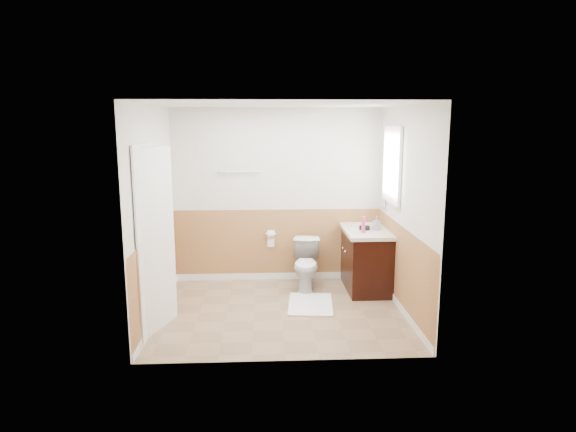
{
  "coord_description": "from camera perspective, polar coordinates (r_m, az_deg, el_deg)",
  "views": [
    {
      "loc": [
        -0.21,
        -5.87,
        2.32
      ],
      "look_at": [
        0.1,
        0.25,
        1.15
      ],
      "focal_mm": 31.36,
      "sensor_mm": 36.0,
      "label": 1
    }
  ],
  "objects": [
    {
      "name": "vanity_knob_right",
      "position": [
        7.14,
        6.26,
        -3.61
      ],
      "size": [
        0.03,
        0.03,
        0.03
      ],
      "primitive_type": "sphere",
      "color": "silver",
      "rests_on": "vanity_cabinet"
    },
    {
      "name": "floor",
      "position": [
        6.31,
        -0.81,
        -10.75
      ],
      "size": [
        3.0,
        3.0,
        0.0
      ],
      "primitive_type": "plane",
      "color": "#8C7051",
      "rests_on": "ground"
    },
    {
      "name": "towel_bar",
      "position": [
        7.16,
        -5.62,
        4.99
      ],
      "size": [
        0.62,
        0.02,
        0.02
      ],
      "primitive_type": "cylinder",
      "rotation": [
        0.0,
        1.57,
        0.0
      ],
      "color": "silver",
      "rests_on": "wall_back"
    },
    {
      "name": "soap_dispenser",
      "position": [
        6.94,
        10.01,
        -0.81
      ],
      "size": [
        0.1,
        0.1,
        0.18
      ],
      "primitive_type": "imported",
      "rotation": [
        0.0,
        0.0,
        0.28
      ],
      "color": "#9BA3AF",
      "rests_on": "countertop"
    },
    {
      "name": "sink_basin",
      "position": [
        7.17,
        8.62,
        -1.07
      ],
      "size": [
        0.36,
        0.36,
        0.02
      ],
      "primitive_type": "cylinder",
      "color": "silver",
      "rests_on": "countertop"
    },
    {
      "name": "countertop",
      "position": [
        7.03,
        8.77,
        -1.6
      ],
      "size": [
        0.6,
        1.15,
        0.05
      ],
      "primitive_type": "cube",
      "color": "white",
      "rests_on": "vanity_cabinet"
    },
    {
      "name": "lotion_bottle",
      "position": [
        6.71,
        8.54,
        -1.01
      ],
      "size": [
        0.05,
        0.05,
        0.22
      ],
      "primitive_type": "cylinder",
      "color": "#E03A77",
      "rests_on": "countertop"
    },
    {
      "name": "hair_dryer_body",
      "position": [
        6.9,
        8.65,
        -1.32
      ],
      "size": [
        0.14,
        0.07,
        0.07
      ],
      "primitive_type": "cylinder",
      "rotation": [
        0.0,
        1.57,
        0.0
      ],
      "color": "black",
      "rests_on": "countertop"
    },
    {
      "name": "toilet",
      "position": [
        7.02,
        2.09,
        -5.57
      ],
      "size": [
        0.44,
        0.7,
        0.68
      ],
      "primitive_type": "imported",
      "rotation": [
        0.0,
        0.0,
        -0.1
      ],
      "color": "silver",
      "rests_on": "floor"
    },
    {
      "name": "wainscot_back",
      "position": [
        7.39,
        -1.18,
        -3.46
      ],
      "size": [
        3.0,
        0.0,
        3.0
      ],
      "primitive_type": "plane",
      "rotation": [
        1.57,
        0.0,
        0.0
      ],
      "color": "#BB874A",
      "rests_on": "floor"
    },
    {
      "name": "bath_mat",
      "position": [
        6.52,
        2.56,
        -9.96
      ],
      "size": [
        0.62,
        0.85,
        0.02
      ],
      "primitive_type": "cube",
      "rotation": [
        0.0,
        0.0,
        -0.1
      ],
      "color": "white",
      "rests_on": "floor"
    },
    {
      "name": "vanity_knob_left",
      "position": [
        6.95,
        6.52,
        -4.02
      ],
      "size": [
        0.03,
        0.03,
        0.03
      ],
      "primitive_type": "sphere",
      "color": "silver",
      "rests_on": "vanity_cabinet"
    },
    {
      "name": "faucet",
      "position": [
        7.2,
        10.03,
        -0.58
      ],
      "size": [
        0.02,
        0.02,
        0.14
      ],
      "primitive_type": "cylinder",
      "color": "silver",
      "rests_on": "countertop"
    },
    {
      "name": "door_frame",
      "position": [
        5.71,
        -15.65,
        -2.64
      ],
      "size": [
        0.02,
        0.92,
        2.1
      ],
      "primitive_type": "cube",
      "color": "white",
      "rests_on": "wall_left"
    },
    {
      "name": "wall_front",
      "position": [
        4.7,
        -0.28,
        -2.35
      ],
      "size": [
        3.0,
        0.0,
        3.0
      ],
      "primitive_type": "plane",
      "rotation": [
        -1.57,
        0.0,
        0.0
      ],
      "color": "silver",
      "rests_on": "floor"
    },
    {
      "name": "window_glass",
      "position": [
        6.7,
        11.84,
        5.7
      ],
      "size": [
        0.01,
        0.7,
        0.9
      ],
      "primitive_type": "cube",
      "color": "white",
      "rests_on": "wall_right"
    },
    {
      "name": "wainscot_left",
      "position": [
        6.28,
        -14.61,
        -6.4
      ],
      "size": [
        0.0,
        2.6,
        2.6
      ],
      "primitive_type": "plane",
      "rotation": [
        1.57,
        0.0,
        1.57
      ],
      "color": "#BB874A",
      "rests_on": "floor"
    },
    {
      "name": "wainscot_right",
      "position": [
        6.37,
        12.75,
        -6.06
      ],
      "size": [
        0.0,
        2.6,
        2.6
      ],
      "primitive_type": "plane",
      "rotation": [
        1.57,
        0.0,
        -1.57
      ],
      "color": "#BB874A",
      "rests_on": "floor"
    },
    {
      "name": "tp_sheet",
      "position": [
        7.3,
        -1.95,
        -2.9
      ],
      "size": [
        0.1,
        0.01,
        0.16
      ],
      "primitive_type": "cube",
      "color": "white",
      "rests_on": "tp_roll"
    },
    {
      "name": "tp_roll",
      "position": [
        7.28,
        -1.96,
        -2.06
      ],
      "size": [
        0.1,
        0.11,
        0.11
      ],
      "primitive_type": "cylinder",
      "rotation": [
        0.0,
        1.57,
        0.0
      ],
      "color": "white",
      "rests_on": "tp_holder_bar"
    },
    {
      "name": "tp_holder_bar",
      "position": [
        7.28,
        -1.96,
        -2.06
      ],
      "size": [
        0.14,
        0.02,
        0.02
      ],
      "primitive_type": "cylinder",
      "rotation": [
        0.0,
        1.57,
        0.0
      ],
      "color": "silver",
      "rests_on": "wall_back"
    },
    {
      "name": "vanity_cabinet",
      "position": [
        7.14,
        8.75,
        -4.93
      ],
      "size": [
        0.55,
        1.1,
        0.8
      ],
      "primitive_type": "cube",
      "color": "black",
      "rests_on": "floor"
    },
    {
      "name": "wall_back",
      "position": [
        7.25,
        -1.2,
        2.32
      ],
      "size": [
        3.0,
        0.0,
        3.0
      ],
      "primitive_type": "plane",
      "rotation": [
        1.57,
        0.0,
        0.0
      ],
      "color": "silver",
      "rests_on": "floor"
    },
    {
      "name": "wall_left",
      "position": [
        6.1,
        -15.06,
        0.34
      ],
      "size": [
        0.0,
        3.0,
        3.0
      ],
      "primitive_type": "plane",
      "rotation": [
        1.57,
        0.0,
        1.57
      ],
      "color": "silver",
      "rests_on": "floor"
    },
    {
      "name": "wainscot_front",
      "position": [
        4.93,
        -0.27,
        -10.83
      ],
      "size": [
        3.0,
        0.0,
        3.0
      ],
      "primitive_type": "plane",
      "rotation": [
        -1.57,
        0.0,
        0.0
      ],
      "color": "#BB874A",
      "rests_on": "floor"
    },
    {
      "name": "window_frame",
      "position": [
        6.69,
        11.7,
        5.7
      ],
      "size": [
        0.04,
        0.8,
        1.0
      ],
      "primitive_type": "cube",
      "color": "white",
      "rests_on": "wall_right"
    },
    {
      "name": "hair_dryer_handle",
      "position": [
        6.91,
        8.39,
        -1.56
      ],
      "size": [
        0.03,
        0.03,
        0.07
      ],
      "primitive_type": "cylinder",
      "color": "black",
      "rests_on": "countertop"
    },
    {
      "name": "door",
      "position": [
        5.7,
        -14.9,
        -2.74
      ],
      "size": [
        0.29,
        0.78,
        2.04
      ],
      "primitive_type": "cube",
      "rotation": [
        0.0,
        0.0,
        -0.31
      ],
      "color": "white",
      "rests_on": "wall_left"
    },
    {
      "name": "ceiling",
      "position": [
        5.88,
        -0.87,
        12.57
      ],
      "size": [
        3.0,
        3.0,
        0.0
      ],
      "primitive_type": "plane",
      "rotation": [
        3.14,
        0.0,
        0.0
      ],
      "color": "white",
      "rests_on": "floor"
    },
    {
      "name": "mirror_panel",
      "position": [
        7.21,
        10.68,
        4.49
      ],
      "size": [
        0.02,
        0.35,
        0.9
      ],
      "primitive_type": "cube",
      "color": "silver",
      "rests_on": "wall_right"
    },
    {
      "name": "wall_right",
      "position": [
        6.2,
        13.14,
        0.6
      ],
      "size": [
        0.0,
        3.0,
        3.0
      ],
      "primitive_type": "plane",
      "rotation": [
        1.57,
        0.0,
        -1.57
      ],
      "color": "silver",
      "rests_on": "floor"
    },
    {
      "name": "door_knob",
      "position": [
        6.02,
        -13.66,
        -2.66
      ],
      "size": [
        0.06,
        0.06,
        0.06
      ],
      "primitive_type": "sphere",
      "color": "silver",
      "rests_on": "door"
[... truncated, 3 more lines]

